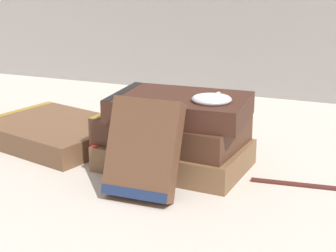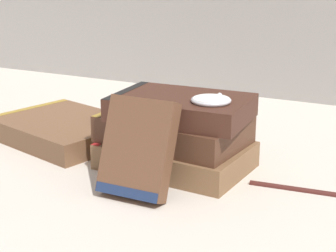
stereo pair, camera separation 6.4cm
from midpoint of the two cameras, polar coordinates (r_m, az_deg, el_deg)
The scene contains 9 objects.
ground_plane at distance 0.80m, azimuth -0.58°, elevation -3.94°, with size 3.00×3.00×0.00m, color beige.
book_flat_bottom at distance 0.78m, azimuth 2.81°, elevation -2.98°, with size 0.20×0.14×0.04m.
book_flat_middle at distance 0.78m, azimuth 2.60°, elevation -0.30°, with size 0.20×0.14×0.04m.
book_flat_top at distance 0.76m, azimuth 3.42°, elevation 1.90°, with size 0.18×0.13×0.03m.
book_side_left at distance 0.91m, azimuth -8.69°, elevation -0.29°, with size 0.24×0.21×0.03m.
book_leaning_front at distance 0.68m, azimuth -0.42°, elevation -2.70°, with size 0.09×0.07×0.12m.
pocket_watch at distance 0.73m, azimuth 7.05°, elevation 2.66°, with size 0.05×0.06×0.01m.
reading_glasses at distance 0.90m, azimuth 1.99°, elevation -1.21°, with size 0.10×0.07×0.00m.
fountain_pen at distance 0.73m, azimuth 16.03°, elevation -6.11°, with size 0.14×0.02×0.01m.
Camera 2 is at (0.37, -0.65, 0.28)m, focal length 60.00 mm.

